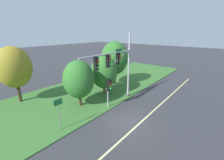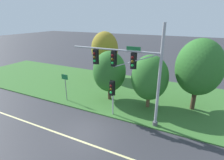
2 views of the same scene
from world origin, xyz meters
name	(u,v)px [view 1 (image 1 of 2)]	position (x,y,z in m)	size (l,w,h in m)	color
ground_plane	(127,120)	(0.00, 0.00, 0.00)	(160.00, 160.00, 0.00)	#333338
lane_stripe	(138,125)	(0.00, -1.20, 0.00)	(36.00, 0.16, 0.01)	beige
grass_verge	(73,97)	(0.00, 8.25, 0.05)	(48.00, 11.50, 0.10)	#386B2D
traffic_signal_mast	(117,64)	(2.33, 2.95, 4.70)	(7.67, 0.49, 7.90)	#9EA0A5
pedestrian_signal_near_kerb	(109,87)	(0.78, 2.85, 2.45)	(0.46, 0.55, 3.22)	#9EA0A5
route_sign_post	(59,110)	(-4.78, 3.42, 1.97)	(0.75, 0.08, 2.87)	slate
tree_nearest_road	(14,67)	(-4.78, 11.92, 4.21)	(3.71, 3.71, 6.45)	#423021
tree_left_of_mast	(79,79)	(-0.89, 5.66, 3.13)	(3.33, 3.33, 5.12)	#423021
tree_behind_signpost	(104,72)	(3.22, 5.76, 3.07)	(3.39, 3.39, 5.10)	brown
tree_mid_verge	(114,58)	(7.14, 7.19, 4.17)	(4.02, 4.02, 6.59)	#423021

